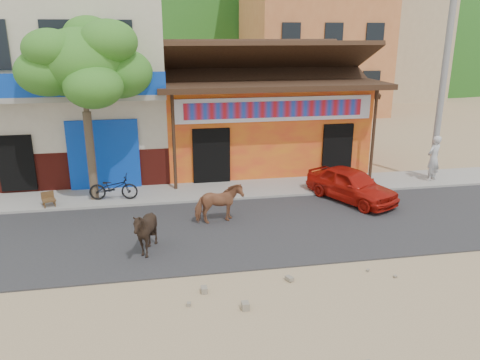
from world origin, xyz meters
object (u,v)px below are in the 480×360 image
at_px(pedestrian, 434,158).
at_px(cow_tan, 219,204).
at_px(cafe_chair_right, 48,194).
at_px(cow_dark, 145,231).
at_px(utility_pole, 444,74).
at_px(tree, 87,112).
at_px(scooter, 113,187).
at_px(red_car, 351,185).

bearing_deg(pedestrian, cow_tan, -7.59).
xyz_separation_m(cow_tan, cafe_chair_right, (-5.35, 2.17, -0.09)).
xyz_separation_m(cow_dark, pedestrian, (10.81, 4.35, 0.32)).
bearing_deg(cow_tan, utility_pole, -82.72).
xyz_separation_m(tree, cow_dark, (1.79, -4.46, -2.44)).
distance_m(tree, pedestrian, 12.78).
bearing_deg(cow_dark, cow_tan, 98.32).
height_order(tree, cow_dark, tree).
bearing_deg(utility_pole, tree, -179.10).
height_order(utility_pole, scooter, utility_pole).
bearing_deg(cow_dark, red_car, 81.71).
relative_size(red_car, cafe_chair_right, 3.90).
relative_size(cow_dark, pedestrian, 0.73).
height_order(cow_tan, cafe_chair_right, cow_tan).
bearing_deg(cow_dark, cafe_chair_right, -172.56).
bearing_deg(utility_pole, cafe_chair_right, -177.18).
relative_size(utility_pole, pedestrian, 4.56).
bearing_deg(red_car, cow_tan, 167.18).
height_order(cow_dark, pedestrian, pedestrian).
xyz_separation_m(utility_pole, cow_dark, (-11.01, -4.66, -3.44)).
xyz_separation_m(red_car, pedestrian, (3.91, 1.40, 0.39)).
relative_size(scooter, cafe_chair_right, 1.90).
distance_m(pedestrian, cafe_chair_right, 14.01).
relative_size(pedestrian, cafe_chair_right, 2.04).
distance_m(cow_tan, scooter, 4.12).
xyz_separation_m(tree, pedestrian, (12.60, -0.12, -2.12)).
xyz_separation_m(scooter, pedestrian, (11.94, 0.08, 0.45)).
relative_size(tree, scooter, 3.67).
distance_m(utility_pole, pedestrian, 3.15).
distance_m(cow_tan, red_car, 4.87).
relative_size(utility_pole, cow_tan, 5.60).
bearing_deg(red_car, scooter, 144.21).
relative_size(cow_dark, red_car, 0.38).
bearing_deg(scooter, cow_tan, -120.93).
bearing_deg(cow_dark, utility_pole, 81.55).
bearing_deg(tree, utility_pole, 0.90).
distance_m(cow_dark, scooter, 4.41).
relative_size(red_car, scooter, 2.05).
height_order(scooter, pedestrian, pedestrian).
bearing_deg(cow_tan, red_car, -87.04).
height_order(red_car, scooter, red_car).
distance_m(tree, cow_tan, 5.37).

